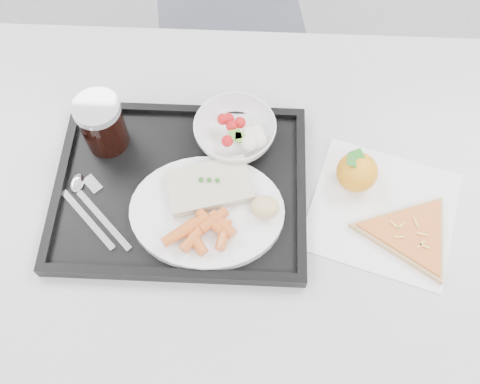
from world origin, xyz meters
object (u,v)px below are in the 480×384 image
object	(u,v)px
cola_glass	(102,123)
pizza_slice	(411,234)
table	(226,209)
salad_bowl	(235,132)
tangerine	(357,172)
tray	(181,188)
dinner_plate	(207,212)

from	to	relation	value
cola_glass	pizza_slice	size ratio (longest dim) A/B	0.45
table	salad_bowl	bearing A→B (deg)	83.66
tangerine	cola_glass	bearing A→B (deg)	172.59
tray	table	bearing A→B (deg)	-0.80
salad_bowl	pizza_slice	bearing A→B (deg)	-29.99
tray	dinner_plate	world-z (taller)	dinner_plate
tangerine	pizza_slice	xyz separation A→B (m)	(0.09, -0.11, -0.02)
cola_glass	tangerine	distance (m)	0.47
cola_glass	pizza_slice	distance (m)	0.58
table	salad_bowl	world-z (taller)	salad_bowl
cola_glass	salad_bowl	bearing A→B (deg)	3.39
dinner_plate	cola_glass	xyz separation A→B (m)	(-0.20, 0.15, 0.05)
table	tray	distance (m)	0.11
salad_bowl	tray	bearing A→B (deg)	-131.03
table	pizza_slice	xyz separation A→B (m)	(0.33, -0.07, 0.08)
cola_glass	pizza_slice	world-z (taller)	cola_glass
tray	dinner_plate	xyz separation A→B (m)	(0.05, -0.05, 0.02)
tray	dinner_plate	distance (m)	0.08
pizza_slice	salad_bowl	bearing A→B (deg)	150.01
dinner_plate	pizza_slice	world-z (taller)	dinner_plate
tray	pizza_slice	size ratio (longest dim) A/B	1.86
table	dinner_plate	world-z (taller)	dinner_plate
salad_bowl	tangerine	world-z (taller)	tangerine
table	tangerine	xyz separation A→B (m)	(0.23, 0.03, 0.10)
tray	salad_bowl	size ratio (longest dim) A/B	2.96
tangerine	pizza_slice	size ratio (longest dim) A/B	0.31
dinner_plate	cola_glass	bearing A→B (deg)	143.69
dinner_plate	tray	bearing A→B (deg)	134.92
dinner_plate	tangerine	distance (m)	0.28
salad_bowl	tangerine	bearing A→B (deg)	-18.43
tray	cola_glass	world-z (taller)	cola_glass
dinner_plate	table	bearing A→B (deg)	60.53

